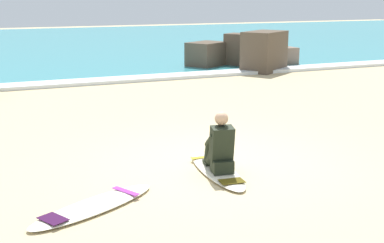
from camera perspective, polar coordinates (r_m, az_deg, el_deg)
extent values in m
plane|color=#CCB584|center=(8.88, 2.51, -4.47)|extent=(80.00, 80.00, 0.00)
cube|color=teal|center=(30.54, -16.38, 7.98)|extent=(80.00, 28.00, 0.10)
cube|color=white|center=(17.11, -10.55, 4.30)|extent=(80.00, 0.90, 0.11)
ellipsoid|color=#EFE5C6|center=(8.42, 2.66, -5.23)|extent=(0.73, 2.10, 0.07)
cube|color=gold|center=(8.93, 1.40, -3.86)|extent=(0.49, 0.15, 0.01)
cube|color=#4C400C|center=(7.83, 4.33, -6.45)|extent=(0.39, 0.28, 0.01)
cube|color=black|center=(8.15, 3.29, -4.84)|extent=(0.36, 0.31, 0.20)
cylinder|color=black|center=(8.25, 2.26, -3.51)|extent=(0.22, 0.43, 0.43)
cylinder|color=black|center=(8.44, 1.79, -3.32)|extent=(0.16, 0.28, 0.42)
cube|color=black|center=(8.57, 1.62, -4.44)|extent=(0.14, 0.23, 0.05)
cylinder|color=black|center=(8.30, 3.60, -3.41)|extent=(0.22, 0.43, 0.43)
cylinder|color=black|center=(8.50, 3.28, -3.21)|extent=(0.16, 0.28, 0.42)
cube|color=black|center=(8.63, 3.17, -4.32)|extent=(0.14, 0.23, 0.05)
cube|color=black|center=(8.09, 3.24, -2.40)|extent=(0.38, 0.35, 0.57)
sphere|color=tan|center=(8.02, 3.21, 0.34)|extent=(0.21, 0.21, 0.21)
cylinder|color=black|center=(8.18, 2.00, -2.02)|extent=(0.16, 0.41, 0.31)
cylinder|color=black|center=(8.26, 3.87, -1.89)|extent=(0.16, 0.41, 0.31)
ellipsoid|color=#EFE5C6|center=(7.16, -10.56, -8.96)|extent=(2.04, 1.38, 0.07)
cube|color=purple|center=(7.49, -7.21, -7.48)|extent=(0.31, 0.47, 0.01)
cube|color=#351037|center=(6.78, -14.84, -10.15)|extent=(0.38, 0.43, 0.01)
cube|color=brown|center=(20.55, 5.16, 7.67)|extent=(1.19, 1.25, 1.30)
cube|color=brown|center=(20.28, 1.59, 7.20)|extent=(1.75, 1.62, 0.99)
cube|color=#756656|center=(21.14, 9.27, 6.96)|extent=(1.26, 1.12, 0.74)
cube|color=brown|center=(19.60, 7.85, 7.54)|extent=(2.06, 1.87, 1.45)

